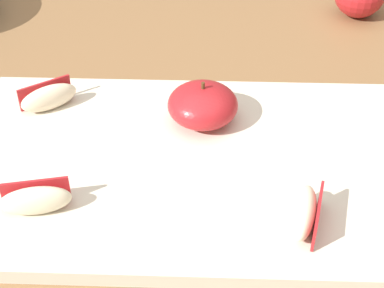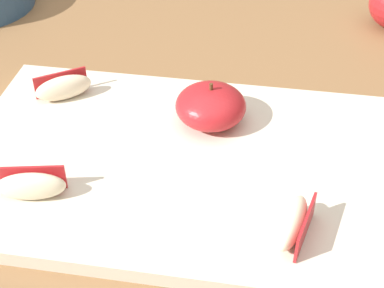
{
  "view_description": "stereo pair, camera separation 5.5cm",
  "coord_description": "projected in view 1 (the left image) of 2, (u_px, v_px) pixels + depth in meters",
  "views": [
    {
      "loc": [
        -0.04,
        -0.49,
        1.12
      ],
      "look_at": [
        -0.05,
        -0.06,
        0.77
      ],
      "focal_mm": 54.53,
      "sensor_mm": 36.0,
      "label": 1
    },
    {
      "loc": [
        0.02,
        -0.48,
        1.12
      ],
      "look_at": [
        -0.05,
        -0.06,
        0.77
      ],
      "focal_mm": 54.53,
      "sensor_mm": 36.0,
      "label": 2
    }
  ],
  "objects": [
    {
      "name": "apple_wedge_front",
      "position": [
        36.0,
        200.0,
        0.5
      ],
      "size": [
        0.07,
        0.03,
        0.03
      ],
      "color": "beige",
      "rests_on": "cutting_board"
    },
    {
      "name": "apple_wedge_right",
      "position": [
        305.0,
        213.0,
        0.49
      ],
      "size": [
        0.04,
        0.07,
        0.03
      ],
      "color": "beige",
      "rests_on": "cutting_board"
    },
    {
      "name": "cutting_board",
      "position": [
        192.0,
        166.0,
        0.57
      ],
      "size": [
        0.46,
        0.28,
        0.02
      ],
      "color": "beige",
      "rests_on": "dining_table"
    },
    {
      "name": "apple_wedge_back",
      "position": [
        49.0,
        97.0,
        0.63
      ],
      "size": [
        0.06,
        0.05,
        0.03
      ],
      "color": "beige",
      "rests_on": "cutting_board"
    },
    {
      "name": "apple_half_skin_up",
      "position": [
        203.0,
        105.0,
        0.6
      ],
      "size": [
        0.07,
        0.07,
        0.05
      ],
      "color": "#B21E23",
      "rests_on": "cutting_board"
    },
    {
      "name": "dining_table",
      "position": [
        237.0,
        206.0,
        0.69
      ],
      "size": [
        1.19,
        0.87,
        0.73
      ],
      "color": "brown",
      "rests_on": "ground_plane"
    }
  ]
}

